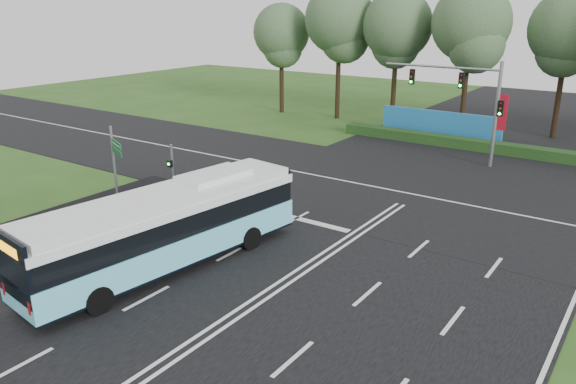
% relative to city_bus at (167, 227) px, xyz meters
% --- Properties ---
extents(ground, '(120.00, 120.00, 0.00)m').
position_rel_city_bus_xyz_m(ground, '(4.55, 2.61, -1.79)').
color(ground, '#2A521B').
rests_on(ground, ground).
extents(road_main, '(20.00, 120.00, 0.04)m').
position_rel_city_bus_xyz_m(road_main, '(4.55, 2.61, -1.77)').
color(road_main, black).
rests_on(road_main, ground).
extents(road_cross, '(120.00, 14.00, 0.05)m').
position_rel_city_bus_xyz_m(road_cross, '(4.55, 14.61, -1.77)').
color(road_cross, black).
rests_on(road_cross, ground).
extents(bike_path, '(5.00, 18.00, 0.06)m').
position_rel_city_bus_xyz_m(bike_path, '(-7.95, -0.39, -1.76)').
color(bike_path, black).
rests_on(bike_path, ground).
extents(kerb_strip, '(0.25, 18.00, 0.12)m').
position_rel_city_bus_xyz_m(kerb_strip, '(-5.55, -0.39, -1.73)').
color(kerb_strip, gray).
rests_on(kerb_strip, ground).
extents(city_bus, '(4.14, 12.65, 3.56)m').
position_rel_city_bus_xyz_m(city_bus, '(0.00, 0.00, 0.00)').
color(city_bus, '#61CCE1').
rests_on(city_bus, ground).
extents(pedestrian_signal, '(0.29, 0.41, 3.30)m').
position_rel_city_bus_xyz_m(pedestrian_signal, '(-5.74, 5.85, 0.01)').
color(pedestrian_signal, gray).
rests_on(pedestrian_signal, ground).
extents(street_sign, '(1.61, 0.78, 4.48)m').
position_rel_city_bus_xyz_m(street_sign, '(-7.24, 3.36, 0.99)').
color(street_sign, gray).
rests_on(street_sign, ground).
extents(banner_flag_mid, '(0.68, 0.16, 4.66)m').
position_rel_city_bus_xyz_m(banner_flag_mid, '(6.28, 25.49, 1.24)').
color(banner_flag_mid, gray).
rests_on(banner_flag_mid, ground).
extents(traffic_light_gantry, '(8.41, 0.28, 7.00)m').
position_rel_city_bus_xyz_m(traffic_light_gantry, '(4.76, 23.11, 2.87)').
color(traffic_light_gantry, gray).
rests_on(traffic_light_gantry, ground).
extents(hedge, '(22.00, 1.20, 0.80)m').
position_rel_city_bus_xyz_m(hedge, '(4.55, 27.11, -1.39)').
color(hedge, '#163513').
rests_on(hedge, ground).
extents(blue_hoarding, '(10.00, 0.30, 2.20)m').
position_rel_city_bus_xyz_m(blue_hoarding, '(0.55, 29.61, -0.69)').
color(blue_hoarding, '#1F6CA9').
rests_on(blue_hoarding, ground).
extents(eucalyptus_row, '(53.88, 8.94, 12.92)m').
position_rel_city_bus_xyz_m(eucalyptus_row, '(7.95, 33.17, 7.04)').
color(eucalyptus_row, black).
rests_on(eucalyptus_row, ground).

